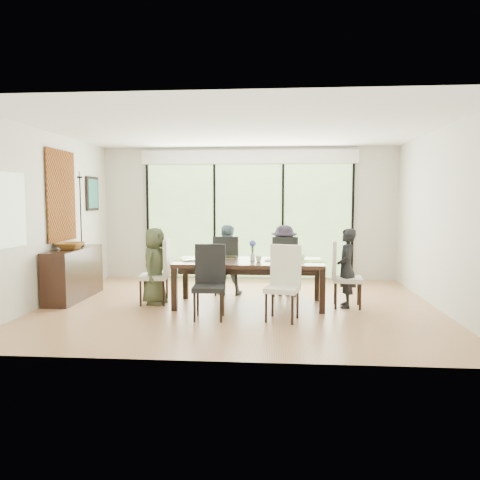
# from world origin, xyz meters

# --- Properties ---
(floor) EXTENTS (6.00, 5.00, 0.01)m
(floor) POSITION_xyz_m (0.00, 0.00, -0.01)
(floor) COLOR #975E3C
(floor) RESTS_ON ground
(ceiling) EXTENTS (6.00, 5.00, 0.01)m
(ceiling) POSITION_xyz_m (0.00, 0.00, 2.71)
(ceiling) COLOR white
(ceiling) RESTS_ON wall_back
(wall_back) EXTENTS (6.00, 0.02, 2.70)m
(wall_back) POSITION_xyz_m (0.00, 2.51, 1.35)
(wall_back) COLOR beige
(wall_back) RESTS_ON floor
(wall_front) EXTENTS (6.00, 0.02, 2.70)m
(wall_front) POSITION_xyz_m (0.00, -2.51, 1.35)
(wall_front) COLOR beige
(wall_front) RESTS_ON floor
(wall_left) EXTENTS (0.02, 5.00, 2.70)m
(wall_left) POSITION_xyz_m (-3.01, 0.00, 1.35)
(wall_left) COLOR silver
(wall_left) RESTS_ON floor
(wall_right) EXTENTS (0.02, 5.00, 2.70)m
(wall_right) POSITION_xyz_m (3.01, 0.00, 1.35)
(wall_right) COLOR beige
(wall_right) RESTS_ON floor
(glass_doors) EXTENTS (4.20, 0.02, 2.30)m
(glass_doors) POSITION_xyz_m (0.00, 2.47, 1.20)
(glass_doors) COLOR #598C3F
(glass_doors) RESTS_ON wall_back
(blinds_header) EXTENTS (4.40, 0.06, 0.28)m
(blinds_header) POSITION_xyz_m (0.00, 2.46, 2.50)
(blinds_header) COLOR white
(blinds_header) RESTS_ON wall_back
(mullion_a) EXTENTS (0.05, 0.04, 2.30)m
(mullion_a) POSITION_xyz_m (-2.10, 2.46, 1.20)
(mullion_a) COLOR black
(mullion_a) RESTS_ON wall_back
(mullion_b) EXTENTS (0.05, 0.04, 2.30)m
(mullion_b) POSITION_xyz_m (-0.70, 2.46, 1.20)
(mullion_b) COLOR black
(mullion_b) RESTS_ON wall_back
(mullion_c) EXTENTS (0.05, 0.04, 2.30)m
(mullion_c) POSITION_xyz_m (0.70, 2.46, 1.20)
(mullion_c) COLOR black
(mullion_c) RESTS_ON wall_back
(mullion_d) EXTENTS (0.05, 0.04, 2.30)m
(mullion_d) POSITION_xyz_m (2.10, 2.46, 1.20)
(mullion_d) COLOR black
(mullion_d) RESTS_ON wall_back
(side_window) EXTENTS (0.02, 0.90, 1.00)m
(side_window) POSITION_xyz_m (-2.97, -1.20, 1.50)
(side_window) COLOR #8CAD7F
(side_window) RESTS_ON wall_left
(deck) EXTENTS (6.00, 1.80, 0.10)m
(deck) POSITION_xyz_m (0.00, 3.40, -0.05)
(deck) COLOR brown
(deck) RESTS_ON ground
(rail_top) EXTENTS (6.00, 0.08, 0.06)m
(rail_top) POSITION_xyz_m (0.00, 4.20, 0.55)
(rail_top) COLOR brown
(rail_top) RESTS_ON deck
(foliage_left) EXTENTS (3.20, 3.20, 3.20)m
(foliage_left) POSITION_xyz_m (-1.80, 5.20, 1.44)
(foliage_left) COLOR #14380F
(foliage_left) RESTS_ON ground
(foliage_mid) EXTENTS (4.00, 4.00, 4.00)m
(foliage_mid) POSITION_xyz_m (0.40, 5.80, 1.80)
(foliage_mid) COLOR #14380F
(foliage_mid) RESTS_ON ground
(foliage_right) EXTENTS (2.80, 2.80, 2.80)m
(foliage_right) POSITION_xyz_m (2.20, 5.00, 1.26)
(foliage_right) COLOR #14380F
(foliage_right) RESTS_ON ground
(foliage_far) EXTENTS (3.60, 3.60, 3.60)m
(foliage_far) POSITION_xyz_m (-0.60, 6.50, 1.62)
(foliage_far) COLOR #14380F
(foliage_far) RESTS_ON ground
(table_top) EXTENTS (2.24, 1.03, 0.06)m
(table_top) POSITION_xyz_m (0.16, 0.04, 0.67)
(table_top) COLOR black
(table_top) RESTS_ON floor
(table_apron) EXTENTS (2.05, 0.84, 0.09)m
(table_apron) POSITION_xyz_m (0.16, 0.04, 0.59)
(table_apron) COLOR black
(table_apron) RESTS_ON floor
(table_leg_fl) EXTENTS (0.08, 0.08, 0.64)m
(table_leg_fl) POSITION_xyz_m (-0.92, -0.39, 0.32)
(table_leg_fl) COLOR black
(table_leg_fl) RESTS_ON floor
(table_leg_fr) EXTENTS (0.08, 0.08, 0.64)m
(table_leg_fr) POSITION_xyz_m (1.24, -0.39, 0.32)
(table_leg_fr) COLOR black
(table_leg_fr) RESTS_ON floor
(table_leg_bl) EXTENTS (0.08, 0.08, 0.64)m
(table_leg_bl) POSITION_xyz_m (-0.92, 0.47, 0.32)
(table_leg_bl) COLOR black
(table_leg_bl) RESTS_ON floor
(table_leg_br) EXTENTS (0.08, 0.08, 0.64)m
(table_leg_br) POSITION_xyz_m (1.24, 0.47, 0.32)
(table_leg_br) COLOR black
(table_leg_br) RESTS_ON floor
(chair_left_end) EXTENTS (0.47, 0.47, 1.03)m
(chair_left_end) POSITION_xyz_m (-1.34, 0.04, 0.51)
(chair_left_end) COLOR silver
(chair_left_end) RESTS_ON floor
(chair_right_end) EXTENTS (0.46, 0.46, 1.03)m
(chair_right_end) POSITION_xyz_m (1.66, 0.04, 0.51)
(chair_right_end) COLOR silver
(chair_right_end) RESTS_ON floor
(chair_far_left) EXTENTS (0.46, 0.46, 1.03)m
(chair_far_left) POSITION_xyz_m (-0.29, 0.89, 0.51)
(chair_far_left) COLOR black
(chair_far_left) RESTS_ON floor
(chair_far_right) EXTENTS (0.45, 0.45, 1.03)m
(chair_far_right) POSITION_xyz_m (0.71, 0.89, 0.51)
(chair_far_right) COLOR black
(chair_far_right) RESTS_ON floor
(chair_near_left) EXTENTS (0.45, 0.45, 1.03)m
(chair_near_left) POSITION_xyz_m (-0.34, -0.83, 0.51)
(chair_near_left) COLOR black
(chair_near_left) RESTS_ON floor
(chair_near_right) EXTENTS (0.52, 0.52, 1.03)m
(chair_near_right) POSITION_xyz_m (0.66, -0.83, 0.51)
(chair_near_right) COLOR white
(chair_near_right) RESTS_ON floor
(person_left_end) EXTENTS (0.46, 0.62, 1.20)m
(person_left_end) POSITION_xyz_m (-1.32, 0.04, 0.60)
(person_left_end) COLOR #424A31
(person_left_end) RESTS_ON floor
(person_right_end) EXTENTS (0.39, 0.58, 1.20)m
(person_right_end) POSITION_xyz_m (1.64, 0.04, 0.60)
(person_right_end) COLOR black
(person_right_end) RESTS_ON floor
(person_far_left) EXTENTS (0.61, 0.43, 1.20)m
(person_far_left) POSITION_xyz_m (-0.29, 0.87, 0.60)
(person_far_left) COLOR #6F8DA1
(person_far_left) RESTS_ON floor
(person_far_right) EXTENTS (0.60, 0.43, 1.20)m
(person_far_right) POSITION_xyz_m (0.71, 0.87, 0.60)
(person_far_right) COLOR #272131
(person_far_right) RESTS_ON floor
(placemat_left) EXTENTS (0.41, 0.30, 0.01)m
(placemat_left) POSITION_xyz_m (-0.79, 0.04, 0.70)
(placemat_left) COLOR #89A43A
(placemat_left) RESTS_ON table_top
(placemat_right) EXTENTS (0.41, 0.30, 0.01)m
(placemat_right) POSITION_xyz_m (1.11, 0.04, 0.70)
(placemat_right) COLOR #86BC43
(placemat_right) RESTS_ON table_top
(placemat_far_l) EXTENTS (0.41, 0.30, 0.01)m
(placemat_far_l) POSITION_xyz_m (-0.29, 0.44, 0.70)
(placemat_far_l) COLOR #8FB440
(placemat_far_l) RESTS_ON table_top
(placemat_far_r) EXTENTS (0.41, 0.30, 0.01)m
(placemat_far_r) POSITION_xyz_m (0.71, 0.44, 0.70)
(placemat_far_r) COLOR #74A73B
(placemat_far_r) RESTS_ON table_top
(placemat_paper) EXTENTS (0.41, 0.30, 0.01)m
(placemat_paper) POSITION_xyz_m (-0.39, -0.26, 0.70)
(placemat_paper) COLOR white
(placemat_paper) RESTS_ON table_top
(tablet_far_l) EXTENTS (0.24, 0.17, 0.01)m
(tablet_far_l) POSITION_xyz_m (-0.19, 0.39, 0.71)
(tablet_far_l) COLOR black
(tablet_far_l) RESTS_ON table_top
(tablet_far_r) EXTENTS (0.22, 0.16, 0.01)m
(tablet_far_r) POSITION_xyz_m (0.66, 0.39, 0.71)
(tablet_far_r) COLOR black
(tablet_far_r) RESTS_ON table_top
(papers) EXTENTS (0.28, 0.21, 0.00)m
(papers) POSITION_xyz_m (0.86, -0.01, 0.70)
(papers) COLOR white
(papers) RESTS_ON table_top
(platter_base) EXTENTS (0.24, 0.24, 0.02)m
(platter_base) POSITION_xyz_m (-0.39, -0.26, 0.72)
(platter_base) COLOR white
(platter_base) RESTS_ON table_top
(platter_snacks) EXTENTS (0.19, 0.19, 0.01)m
(platter_snacks) POSITION_xyz_m (-0.39, -0.26, 0.73)
(platter_snacks) COLOR orange
(platter_snacks) RESTS_ON table_top
(vase) EXTENTS (0.07, 0.07, 0.11)m
(vase) POSITION_xyz_m (0.21, 0.09, 0.76)
(vase) COLOR silver
(vase) RESTS_ON table_top
(hyacinth_stems) EXTENTS (0.04, 0.04, 0.15)m
(hyacinth_stems) POSITION_xyz_m (0.21, 0.09, 0.87)
(hyacinth_stems) COLOR #337226
(hyacinth_stems) RESTS_ON table_top
(hyacinth_blooms) EXTENTS (0.10, 0.10, 0.10)m
(hyacinth_blooms) POSITION_xyz_m (0.21, 0.09, 0.96)
(hyacinth_blooms) COLOR #5058C8
(hyacinth_blooms) RESTS_ON table_top
(laptop) EXTENTS (0.36, 0.35, 0.02)m
(laptop) POSITION_xyz_m (-0.69, -0.06, 0.71)
(laptop) COLOR silver
(laptop) RESTS_ON table_top
(cup_a) EXTENTS (0.15, 0.15, 0.09)m
(cup_a) POSITION_xyz_m (-0.54, 0.19, 0.74)
(cup_a) COLOR white
(cup_a) RESTS_ON table_top
(cup_b) EXTENTS (0.13, 0.13, 0.09)m
(cup_b) POSITION_xyz_m (0.31, -0.06, 0.74)
(cup_b) COLOR white
(cup_b) RESTS_ON table_top
(cup_c) EXTENTS (0.14, 0.14, 0.09)m
(cup_c) POSITION_xyz_m (0.96, 0.14, 0.74)
(cup_c) COLOR white
(cup_c) RESTS_ON table_top
(book) EXTENTS (0.17, 0.22, 0.02)m
(book) POSITION_xyz_m (0.41, 0.09, 0.71)
(book) COLOR white
(book) RESTS_ON table_top
(sideboard) EXTENTS (0.42, 1.49, 0.84)m
(sideboard) POSITION_xyz_m (-2.76, 0.30, 0.42)
(sideboard) COLOR black
(sideboard) RESTS_ON floor
(bowl) EXTENTS (0.44, 0.44, 0.11)m
(bowl) POSITION_xyz_m (-2.76, 0.20, 0.89)
(bowl) COLOR brown
(bowl) RESTS_ON sideboard
(candlestick_base) EXTENTS (0.09, 0.09, 0.04)m
(candlestick_base) POSITION_xyz_m (-2.76, 0.65, 0.85)
(candlestick_base) COLOR black
(candlestick_base) RESTS_ON sideboard
(candlestick_shaft) EXTENTS (0.02, 0.02, 1.16)m
(candlestick_shaft) POSITION_xyz_m (-2.76, 0.65, 1.44)
(candlestick_shaft) COLOR black
(candlestick_shaft) RESTS_ON sideboard
(candlestick_pan) EXTENTS (0.09, 0.09, 0.03)m
(candlestick_pan) POSITION_xyz_m (-2.76, 0.65, 2.01)
(candlestick_pan) COLOR black
(candlestick_pan) RESTS_ON sideboard
(candle) EXTENTS (0.03, 0.03, 0.09)m
(candle) POSITION_xyz_m (-2.76, 0.65, 2.07)
(candle) COLOR silver
(candle) RESTS_ON sideboard
(tapestry) EXTENTS (0.02, 1.00, 1.50)m
(tapestry) POSITION_xyz_m (-2.97, 0.40, 1.70)
(tapestry) COLOR #8D4214
(tapestry) RESTS_ON wall_left
(art_frame) EXTENTS (0.03, 0.55, 0.65)m
(art_frame) POSITION_xyz_m (-2.97, 1.70, 1.75)
(art_frame) COLOR black
(art_frame) RESTS_ON wall_left
(art_canvas) EXTENTS (0.01, 0.45, 0.55)m
(art_canvas) POSITION_xyz_m (-2.95, 1.70, 1.75)
(art_canvas) COLOR #1B5653
(art_canvas) RESTS_ON wall_left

